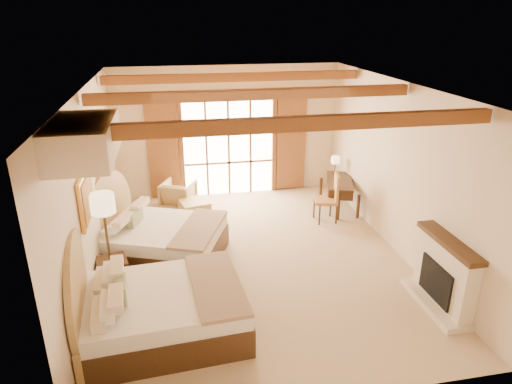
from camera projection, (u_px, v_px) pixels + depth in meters
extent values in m
plane|color=tan|center=(255.00, 259.00, 8.62)|extent=(7.00, 7.00, 0.00)
plane|color=beige|center=(228.00, 132.00, 11.23)|extent=(5.50, 0.00, 5.50)
plane|color=beige|center=(91.00, 190.00, 7.55)|extent=(0.00, 7.00, 7.00)
plane|color=beige|center=(399.00, 170.00, 8.52)|extent=(0.00, 7.00, 7.00)
plane|color=#B77C39|center=(254.00, 87.00, 7.45)|extent=(7.00, 7.00, 0.00)
cube|color=white|center=(229.00, 146.00, 11.32)|extent=(2.20, 0.02, 2.50)
cube|color=brown|center=(163.00, 150.00, 11.01)|extent=(0.75, 0.06, 2.40)
cube|color=brown|center=(291.00, 143.00, 11.58)|extent=(0.75, 0.06, 2.40)
cube|color=beige|center=(445.00, 275.00, 7.05)|extent=(0.25, 1.30, 1.10)
cube|color=black|center=(440.00, 281.00, 7.07)|extent=(0.18, 0.80, 0.60)
cube|color=beige|center=(435.00, 303.00, 7.22)|extent=(0.45, 1.40, 0.10)
cube|color=#412917|center=(450.00, 242.00, 6.84)|extent=(0.30, 1.40, 0.08)
cube|color=#F0A943|center=(86.00, 198.00, 6.81)|extent=(0.05, 0.95, 0.75)
cube|color=orange|center=(88.00, 198.00, 6.82)|extent=(0.02, 0.82, 0.62)
cube|color=#F7DFBF|center=(83.00, 140.00, 5.29)|extent=(0.70, 1.40, 0.45)
cube|color=#412917|center=(164.00, 320.00, 6.54)|extent=(2.39, 1.88, 0.44)
cube|color=white|center=(162.00, 299.00, 6.42)|extent=(2.34, 1.84, 0.24)
cube|color=#9A8166|center=(217.00, 286.00, 6.51)|extent=(0.81, 1.80, 0.06)
cube|color=#96A073|center=(122.00, 288.00, 6.23)|extent=(0.17, 0.47, 0.27)
cube|color=#412917|center=(163.00, 247.00, 8.60)|extent=(2.61, 2.31, 0.42)
cube|color=white|center=(162.00, 232.00, 8.48)|extent=(2.56, 2.27, 0.23)
cube|color=#9A8166|center=(201.00, 222.00, 8.56)|extent=(1.21, 1.79, 0.05)
cube|color=#96A073|center=(133.00, 222.00, 8.30)|extent=(0.28, 0.46, 0.25)
cube|color=#412917|center=(113.00, 275.00, 7.54)|extent=(0.58, 0.58, 0.57)
cylinder|color=#3A2E1A|center=(114.00, 291.00, 7.57)|extent=(0.25, 0.25, 0.03)
cylinder|color=#3A2E1A|center=(109.00, 251.00, 7.29)|extent=(0.04, 0.04, 1.50)
cylinder|color=#FFE7AB|center=(102.00, 203.00, 6.99)|extent=(0.37, 0.37, 0.31)
imported|color=#A4834B|center=(179.00, 195.00, 10.74)|extent=(0.95, 0.96, 0.66)
cube|color=#A9834B|center=(195.00, 210.00, 10.20)|extent=(0.72, 0.72, 0.44)
cube|color=#412917|center=(340.00, 181.00, 10.59)|extent=(0.94, 1.42, 0.05)
cube|color=#412917|center=(339.00, 186.00, 10.64)|extent=(0.91, 1.38, 0.21)
cube|color=#A96933|center=(326.00, 200.00, 10.02)|extent=(0.58, 0.58, 0.06)
cube|color=#A96933|center=(336.00, 186.00, 9.94)|extent=(0.16, 0.48, 0.59)
cylinder|color=#3A2E1A|center=(335.00, 172.00, 11.07)|extent=(0.12, 0.12, 0.02)
cylinder|color=#3A2E1A|center=(335.00, 167.00, 11.01)|extent=(0.02, 0.02, 0.29)
cylinder|color=#FFE7AB|center=(335.00, 160.00, 10.95)|extent=(0.21, 0.21, 0.16)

